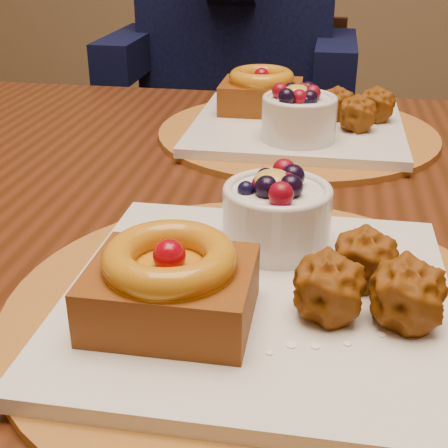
{
  "coord_description": "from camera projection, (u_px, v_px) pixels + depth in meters",
  "views": [
    {
      "loc": [
        0.09,
        -0.69,
        1.02
      ],
      "look_at": [
        0.01,
        -0.25,
        0.8
      ],
      "focal_mm": 50.0,
      "sensor_mm": 36.0,
      "label": 1
    }
  ],
  "objects": [
    {
      "name": "place_setting_far",
      "position": [
        295.0,
        118.0,
        0.84
      ],
      "size": [
        0.38,
        0.38,
        0.09
      ],
      "color": "brown",
      "rests_on": "dining_table"
    },
    {
      "name": "chair_far",
      "position": [
        250.0,
        177.0,
        1.53
      ],
      "size": [
        0.43,
        0.43,
        0.82
      ],
      "rotation": [
        0.0,
        0.0,
        -0.08
      ],
      "color": "black",
      "rests_on": "ground"
    },
    {
      "name": "place_setting_near",
      "position": [
        256.0,
        281.0,
        0.46
      ],
      "size": [
        0.38,
        0.38,
        0.09
      ],
      "color": "brown",
      "rests_on": "dining_table"
    },
    {
      "name": "dining_table",
      "position": [
        280.0,
        262.0,
        0.7
      ],
      "size": [
        1.6,
        0.9,
        0.76
      ],
      "color": "#351909",
      "rests_on": "ground"
    }
  ]
}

